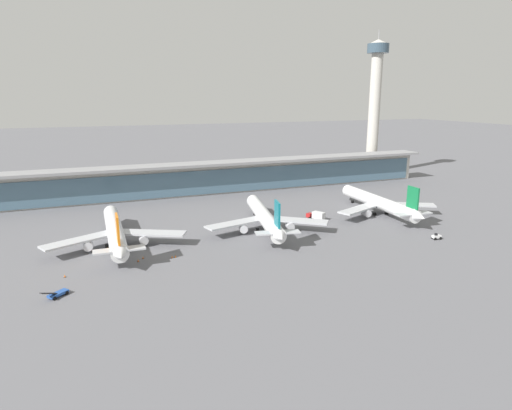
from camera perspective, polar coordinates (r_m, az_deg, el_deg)
ground_plane at (r=152.69m, az=1.53°, el=-3.40°), size 1200.00×1200.00×0.00m
airliner_left_stand at (r=143.86m, az=-17.76°, el=-3.23°), size 42.77×55.51×14.80m
airliner_centre_stand at (r=152.84m, az=1.12°, el=-1.56°), size 41.87×55.20×14.80m
airliner_right_stand at (r=180.04m, az=15.62°, el=0.30°), size 42.71×55.60×14.80m
service_truck_near_nose_blue at (r=114.01m, az=-24.27°, el=-10.41°), size 6.05×5.44×2.70m
service_truck_under_wing_white at (r=155.50m, az=22.28°, el=-3.81°), size 3.03×2.02×2.05m
service_truck_mid_apron_red at (r=167.77m, az=7.86°, el=-1.33°), size 5.33×7.56×3.10m
terminal_building at (r=211.88m, az=-5.59°, el=3.62°), size 232.00×12.80×15.20m
control_tower at (r=268.16m, az=15.11°, el=13.13°), size 12.00×12.00×81.09m
safety_cone_alpha at (r=129.48m, az=-14.97°, el=-6.96°), size 0.62×0.62×0.70m
safety_cone_bravo at (r=131.56m, az=-14.38°, el=-6.58°), size 0.62×0.62×0.70m
safety_cone_charlie at (r=130.23m, az=-10.78°, el=-6.60°), size 0.62×0.62×0.70m
safety_cone_delta at (r=125.12m, az=-23.46°, el=-8.41°), size 0.62×0.62×0.70m
safety_cone_echo at (r=130.46m, az=-10.35°, el=-6.54°), size 0.62×0.62×0.70m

